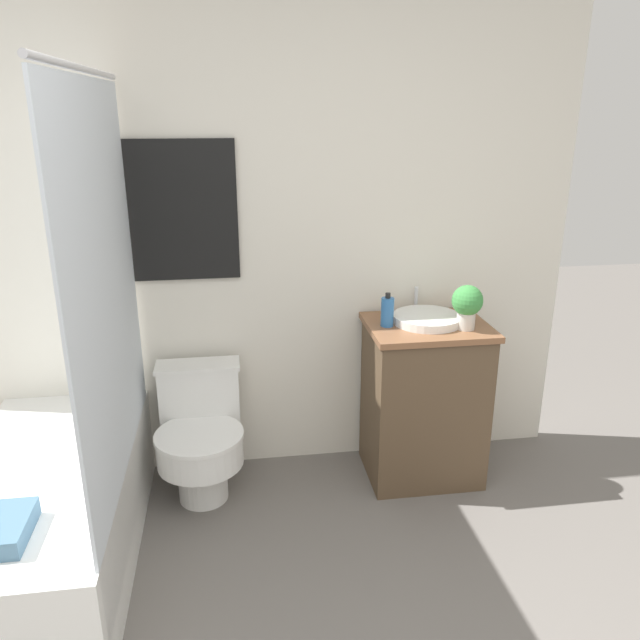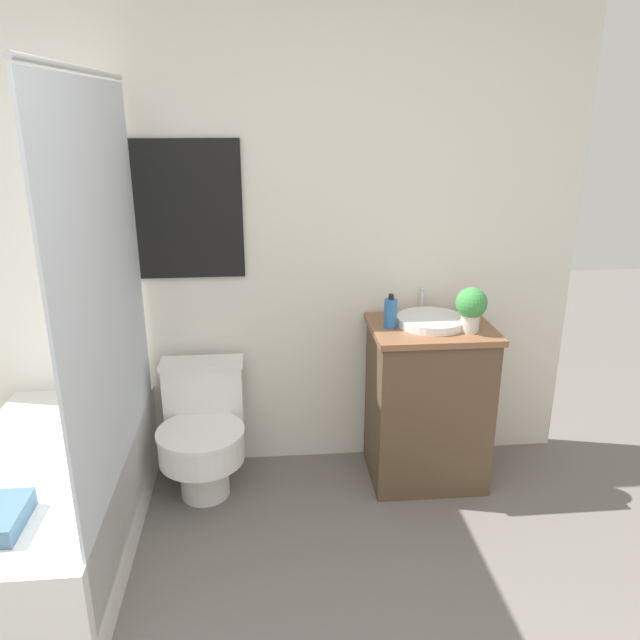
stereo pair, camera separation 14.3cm
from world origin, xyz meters
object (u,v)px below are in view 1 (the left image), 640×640
Objects in this scene: toilet at (201,435)px; potted_plant at (467,304)px; soap_bottle at (387,312)px; sink at (427,319)px.

potted_plant is (1.29, -0.07, 0.64)m from toilet.
toilet is at bearing -178.55° from soap_bottle.
sink is at bearing 143.92° from potted_plant.
toilet is 1.73× the size of sink.
potted_plant is at bearing -36.08° from sink.
soap_bottle reaches higher than toilet.
soap_bottle is at bearing -174.73° from sink.
toilet is at bearing -177.85° from sink.
toilet is at bearing 176.83° from potted_plant.
potted_plant is at bearing -14.63° from soap_bottle.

